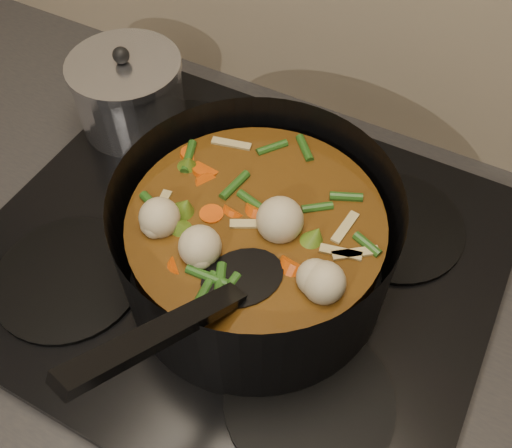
% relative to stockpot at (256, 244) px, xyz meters
% --- Properties ---
extents(counter, '(2.64, 0.64, 0.91)m').
position_rel_stockpot_xyz_m(counter, '(-0.04, 0.02, -0.54)').
color(counter, brown).
rests_on(counter, ground).
extents(stovetop, '(0.62, 0.54, 0.03)m').
position_rel_stockpot_xyz_m(stovetop, '(-0.04, 0.02, -0.08)').
color(stovetop, black).
rests_on(stovetop, counter).
extents(stockpot, '(0.40, 0.47, 0.22)m').
position_rel_stockpot_xyz_m(stockpot, '(0.00, 0.00, 0.00)').
color(stockpot, black).
rests_on(stockpot, stovetop).
extents(saucepan, '(0.16, 0.16, 0.13)m').
position_rel_stockpot_xyz_m(saucepan, '(-0.29, 0.16, -0.02)').
color(saucepan, silver).
rests_on(saucepan, stovetop).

